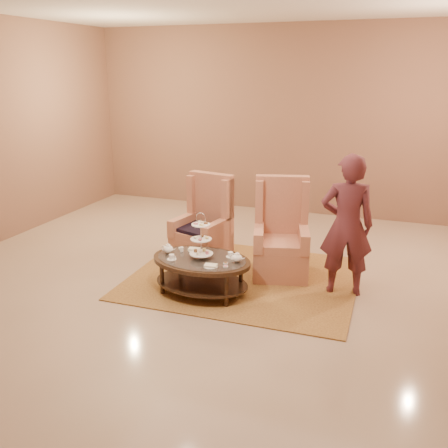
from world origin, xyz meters
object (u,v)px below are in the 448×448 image
at_px(person, 347,226).
at_px(tea_table, 201,265).
at_px(armchair_left, 204,232).
at_px(armchair_right, 281,243).

bearing_deg(person, tea_table, 9.21).
xyz_separation_m(tea_table, person, (1.65, 0.64, 0.50)).
bearing_deg(person, armchair_left, -23.67).
bearing_deg(person, armchair_right, -32.29).
xyz_separation_m(armchair_right, person, (0.89, -0.32, 0.44)).
height_order(armchair_left, person, person).
distance_m(tea_table, person, 1.84).
height_order(armchair_left, armchair_right, armchair_right).
bearing_deg(armchair_right, person, -35.01).
xyz_separation_m(armchair_left, person, (2.04, -0.42, 0.45)).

